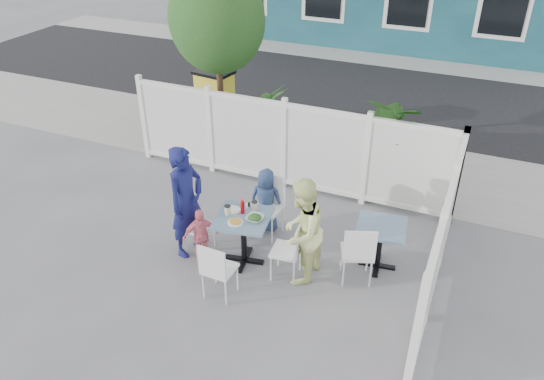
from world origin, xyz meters
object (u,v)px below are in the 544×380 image
at_px(chair_left, 194,221).
at_px(chair_right, 292,247).
at_px(main_table, 243,227).
at_px(toddler, 200,236).
at_px(utility_cabinet, 215,103).
at_px(chair_back, 269,201).
at_px(spare_table, 381,235).
at_px(man, 186,202).
at_px(woman, 302,232).
at_px(boy, 266,200).
at_px(chair_near, 216,267).

bearing_deg(chair_left, chair_right, 91.69).
xyz_separation_m(main_table, toddler, (-0.57, -0.24, -0.16)).
bearing_deg(utility_cabinet, chair_back, -40.90).
xyz_separation_m(spare_table, chair_right, (-1.06, -0.69, -0.03)).
distance_m(man, toddler, 0.53).
relative_size(utility_cabinet, chair_right, 1.46).
bearing_deg(utility_cabinet, chair_right, -41.12).
bearing_deg(woman, boy, -130.26).
bearing_deg(woman, chair_left, -85.81).
bearing_deg(toddler, woman, -36.02).
bearing_deg(boy, utility_cabinet, -56.14).
distance_m(chair_right, man, 1.64).
height_order(main_table, spare_table, main_table).
distance_m(man, woman, 1.73).
relative_size(chair_left, chair_back, 0.87).
bearing_deg(woman, main_table, -86.55).
height_order(spare_table, toddler, toddler).
distance_m(spare_table, chair_near, 2.32).
height_order(chair_right, chair_back, chair_back).
xyz_separation_m(boy, toddler, (-0.53, -1.12, -0.09)).
relative_size(chair_near, man, 0.51).
xyz_separation_m(spare_table, chair_left, (-2.61, -0.66, -0.06)).
height_order(chair_right, chair_near, chair_right).
bearing_deg(chair_right, toddler, 92.95).
xyz_separation_m(chair_left, boy, (0.76, 0.89, 0.04)).
bearing_deg(toddler, chair_left, 90.41).
xyz_separation_m(chair_left, woman, (1.67, 0.01, 0.28)).
xyz_separation_m(chair_right, chair_back, (-0.72, 0.88, 0.05)).
distance_m(man, boy, 1.30).
relative_size(utility_cabinet, toddler, 1.46).
relative_size(chair_right, woman, 0.57).
distance_m(utility_cabinet, spare_table, 5.37).
distance_m(chair_right, chair_back, 1.14).
bearing_deg(utility_cabinet, spare_table, -27.58).
xyz_separation_m(utility_cabinet, main_table, (2.52, -3.82, -0.04)).
xyz_separation_m(chair_left, chair_near, (0.81, -0.81, 0.02)).
relative_size(man, toddler, 1.93).
relative_size(main_table, woman, 0.55).
bearing_deg(chair_left, man, -37.63).
xyz_separation_m(man, woman, (1.73, 0.07, -0.08)).
bearing_deg(woman, toddler, -76.76).
bearing_deg(man, woman, -76.80).
bearing_deg(toddler, main_table, -22.12).
height_order(utility_cabinet, chair_right, utility_cabinet).
bearing_deg(toddler, chair_back, 15.67).
xyz_separation_m(chair_left, man, (-0.06, -0.06, 0.36)).
relative_size(chair_right, boy, 0.84).
bearing_deg(chair_right, boy, 34.94).
bearing_deg(utility_cabinet, man, -58.23).
xyz_separation_m(spare_table, toddler, (-2.38, -0.89, -0.11)).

